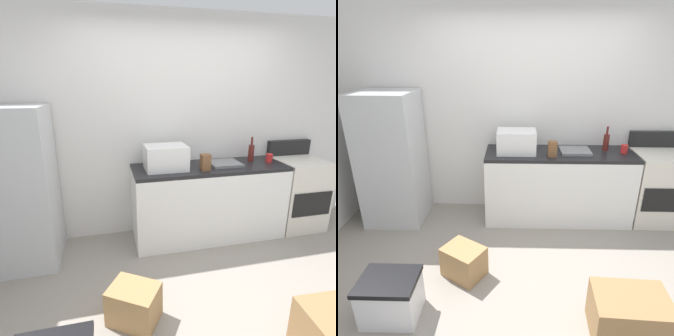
{
  "view_description": "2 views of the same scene",
  "coord_description": "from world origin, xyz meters",
  "views": [
    {
      "loc": [
        -0.87,
        -1.69,
        1.81
      ],
      "look_at": [
        -0.31,
        0.74,
        1.05
      ],
      "focal_mm": 29.42,
      "sensor_mm": 36.0,
      "label": 1
    },
    {
      "loc": [
        -0.26,
        -2.22,
        2.06
      ],
      "look_at": [
        -0.34,
        0.83,
        0.83
      ],
      "focal_mm": 31.58,
      "sensor_mm": 36.0,
      "label": 2
    }
  ],
  "objects": [
    {
      "name": "wine_bottle",
      "position": [
        0.87,
        1.29,
        1.01
      ],
      "size": [
        0.07,
        0.07,
        0.3
      ],
      "color": "#591E19",
      "rests_on": "kitchen_counter"
    },
    {
      "name": "microwave",
      "position": [
        -0.23,
        1.19,
        1.04
      ],
      "size": [
        0.46,
        0.34,
        0.27
      ],
      "primitive_type": "cube",
      "color": "white",
      "rests_on": "kitchen_counter"
    },
    {
      "name": "wall_back",
      "position": [
        0.0,
        1.55,
        1.3
      ],
      "size": [
        5.0,
        0.1,
        2.6
      ],
      "primitive_type": "cube",
      "color": "silver",
      "rests_on": "ground_plane"
    },
    {
      "name": "cardboard_box_medium",
      "position": [
        -0.73,
        0.09,
        0.15
      ],
      "size": [
        0.47,
        0.44,
        0.3
      ],
      "primitive_type": "cube",
      "rotation": [
        0.0,
        0.0,
        -0.56
      ],
      "color": "#A37A4C",
      "rests_on": "ground_plane"
    },
    {
      "name": "cardboard_box_large",
      "position": [
        0.63,
        -0.53,
        0.18
      ],
      "size": [
        0.58,
        0.42,
        0.36
      ],
      "primitive_type": "cube",
      "rotation": [
        0.0,
        0.0,
        -0.06
      ],
      "color": "olive",
      "rests_on": "ground_plane"
    },
    {
      "name": "refrigerator",
      "position": [
        -1.75,
        1.15,
        0.81
      ],
      "size": [
        0.68,
        0.66,
        1.62
      ],
      "primitive_type": "cube",
      "color": "silver",
      "rests_on": "ground_plane"
    },
    {
      "name": "coffee_mug",
      "position": [
        1.07,
        1.2,
        0.95
      ],
      "size": [
        0.08,
        0.08,
        0.1
      ],
      "primitive_type": "cylinder",
      "color": "red",
      "rests_on": "kitchen_counter"
    },
    {
      "name": "storage_bin",
      "position": [
        -1.25,
        -0.41,
        0.19
      ],
      "size": [
        0.46,
        0.36,
        0.38
      ],
      "color": "silver",
      "rests_on": "ground_plane"
    },
    {
      "name": "ground_plane",
      "position": [
        0.0,
        0.0,
        0.0
      ],
      "size": [
        6.0,
        6.0,
        0.0
      ],
      "primitive_type": "plane",
      "color": "gray"
    },
    {
      "name": "kitchen_counter",
      "position": [
        0.3,
        1.2,
        0.45
      ],
      "size": [
        1.8,
        0.6,
        0.9
      ],
      "color": "white",
      "rests_on": "ground_plane"
    },
    {
      "name": "stove_oven",
      "position": [
        1.52,
        1.21,
        0.47
      ],
      "size": [
        0.6,
        0.61,
        1.1
      ],
      "color": "silver",
      "rests_on": "ground_plane"
    },
    {
      "name": "sink_basin",
      "position": [
        0.49,
        1.21,
        0.92
      ],
      "size": [
        0.36,
        0.32,
        0.03
      ],
      "primitive_type": "cube",
      "color": "slate",
      "rests_on": "kitchen_counter"
    },
    {
      "name": "knife_block",
      "position": [
        0.19,
        1.05,
        0.99
      ],
      "size": [
        0.1,
        0.1,
        0.18
      ],
      "primitive_type": "cube",
      "color": "brown",
      "rests_on": "kitchen_counter"
    }
  ]
}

